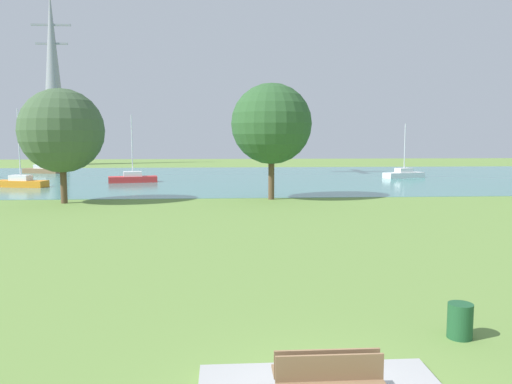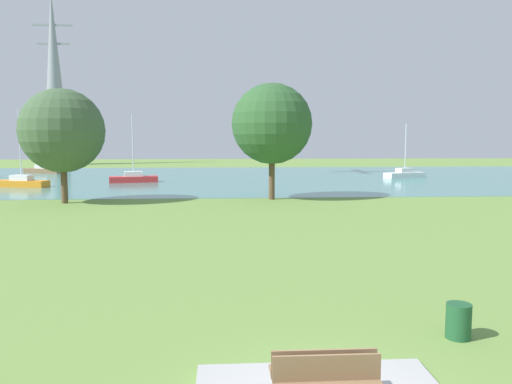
# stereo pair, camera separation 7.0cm
# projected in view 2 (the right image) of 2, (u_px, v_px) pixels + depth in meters

# --- Properties ---
(ground_plane) EXTENTS (160.00, 160.00, 0.00)m
(ground_plane) POSITION_uv_depth(u_px,v_px,m) (252.00, 214.00, 30.39)
(ground_plane) COLOR olive
(bench_facing_water) EXTENTS (1.80, 0.48, 0.89)m
(bench_facing_water) POSITION_uv_depth(u_px,v_px,m) (322.00, 375.00, 8.77)
(bench_facing_water) COLOR tan
(bench_facing_water) RESTS_ON concrete_pad
(litter_bin) EXTENTS (0.56, 0.56, 0.80)m
(litter_bin) POSITION_uv_depth(u_px,v_px,m) (459.00, 321.00, 11.54)
(litter_bin) COLOR #1E512D
(litter_bin) RESTS_ON ground
(water_surface) EXTENTS (140.00, 40.00, 0.02)m
(water_surface) POSITION_uv_depth(u_px,v_px,m) (238.00, 178.00, 58.17)
(water_surface) COLOR teal
(water_surface) RESTS_ON ground
(sailboat_red) EXTENTS (5.01, 2.49, 6.82)m
(sailboat_red) POSITION_uv_depth(u_px,v_px,m) (134.00, 178.00, 51.87)
(sailboat_red) COLOR red
(sailboat_red) RESTS_ON water_surface
(sailboat_orange) EXTENTS (5.01, 2.51, 7.15)m
(sailboat_orange) POSITION_uv_depth(u_px,v_px,m) (22.00, 182.00, 46.98)
(sailboat_orange) COLOR orange
(sailboat_orange) RESTS_ON water_surface
(sailboat_white) EXTENTS (5.03, 3.00, 6.08)m
(sailboat_white) POSITION_uv_depth(u_px,v_px,m) (405.00, 174.00, 57.63)
(sailboat_white) COLOR white
(sailboat_white) RESTS_ON water_surface
(sailboat_brown) EXTENTS (5.03, 2.76, 5.41)m
(sailboat_brown) POSITION_uv_depth(u_px,v_px,m) (43.00, 170.00, 65.38)
(sailboat_brown) COLOR brown
(sailboat_brown) RESTS_ON water_surface
(tree_west_far) EXTENTS (5.76, 5.76, 7.89)m
(tree_west_far) POSITION_uv_depth(u_px,v_px,m) (62.00, 131.00, 34.96)
(tree_west_far) COLOR brown
(tree_west_far) RESTS_ON ground
(tree_east_near) EXTENTS (5.88, 5.88, 8.49)m
(tree_east_near) POSITION_uv_depth(u_px,v_px,m) (272.00, 124.00, 37.09)
(tree_east_near) COLOR brown
(tree_east_near) RESTS_ON ground
(electricity_pylon) EXTENTS (6.40, 4.40, 28.71)m
(electricity_pylon) POSITION_uv_depth(u_px,v_px,m) (54.00, 78.00, 84.60)
(electricity_pylon) COLOR gray
(electricity_pylon) RESTS_ON ground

